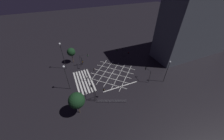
% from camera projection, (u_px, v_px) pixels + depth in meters
% --- Properties ---
extents(ground_plane, '(200.00, 200.00, 0.00)m').
position_uv_depth(ground_plane, '(112.00, 73.00, 41.84)').
color(ground_plane, black).
extents(road_markings, '(16.60, 20.36, 0.01)m').
position_uv_depth(road_markings, '(96.00, 79.00, 39.80)').
color(road_markings, silver).
rests_on(road_markings, ground_plane).
extents(office_building, '(10.06, 30.87, 29.70)m').
position_uv_depth(office_building, '(203.00, 16.00, 43.17)').
color(office_building, '#4C515B').
rests_on(office_building, ground_plane).
extents(traffic_light_nw_main, '(2.75, 0.36, 3.36)m').
position_uv_depth(traffic_light_nw_main, '(127.00, 53.00, 47.81)').
color(traffic_light_nw_main, black).
rests_on(traffic_light_nw_main, ground_plane).
extents(traffic_light_median_south, '(0.36, 2.65, 4.26)m').
position_uv_depth(traffic_light_median_south, '(91.00, 72.00, 37.48)').
color(traffic_light_median_south, black).
rests_on(traffic_light_median_south, ground_plane).
extents(traffic_light_se_cross, '(0.36, 2.55, 3.66)m').
position_uv_depth(traffic_light_se_cross, '(100.00, 92.00, 31.83)').
color(traffic_light_se_cross, black).
rests_on(traffic_light_se_cross, ground_plane).
extents(traffic_light_ne_main, '(2.68, 0.36, 4.31)m').
position_uv_depth(traffic_light_ne_main, '(147.00, 72.00, 37.46)').
color(traffic_light_ne_main, black).
rests_on(traffic_light_ne_main, ground_plane).
extents(traffic_light_sw_main, '(3.01, 0.36, 3.61)m').
position_uv_depth(traffic_light_sw_main, '(82.00, 61.00, 42.99)').
color(traffic_light_sw_main, black).
rests_on(traffic_light_sw_main, ground_plane).
extents(traffic_light_se_main, '(3.02, 0.36, 3.67)m').
position_uv_depth(traffic_light_se_main, '(92.00, 90.00, 32.33)').
color(traffic_light_se_main, black).
rests_on(traffic_light_se_main, ground_plane).
extents(traffic_light_sw_cross, '(0.36, 3.05, 4.54)m').
position_uv_depth(traffic_light_sw_cross, '(84.00, 57.00, 43.48)').
color(traffic_light_sw_cross, black).
rests_on(traffic_light_sw_cross, ground_plane).
extents(traffic_light_nw_cross, '(0.36, 2.83, 4.14)m').
position_uv_depth(traffic_light_nw_cross, '(120.00, 51.00, 47.80)').
color(traffic_light_nw_cross, black).
rests_on(traffic_light_nw_cross, ground_plane).
extents(street_lamp_east, '(0.61, 0.61, 8.35)m').
position_uv_depth(street_lamp_east, '(65.00, 72.00, 32.36)').
color(street_lamp_east, black).
rests_on(street_lamp_east, ground_plane).
extents(street_lamp_west, '(0.61, 0.61, 9.81)m').
position_uv_depth(street_lamp_west, '(61.00, 50.00, 39.47)').
color(street_lamp_west, black).
rests_on(street_lamp_west, ground_plane).
extents(street_lamp_far, '(0.47, 0.47, 7.58)m').
position_uv_depth(street_lamp_far, '(168.00, 68.00, 35.58)').
color(street_lamp_far, black).
rests_on(street_lamp_far, ground_plane).
extents(street_tree_near, '(2.94, 2.94, 5.88)m').
position_uv_depth(street_tree_near, '(71.00, 52.00, 44.32)').
color(street_tree_near, brown).
rests_on(street_tree_near, ground_plane).
extents(street_tree_far, '(3.69, 3.69, 6.36)m').
position_uv_depth(street_tree_far, '(77.00, 100.00, 27.44)').
color(street_tree_far, brown).
rests_on(street_tree_far, ground_plane).
extents(pedestrian_railing, '(2.95, 6.90, 1.05)m').
position_uv_depth(pedestrian_railing, '(112.00, 101.00, 32.07)').
color(pedestrian_railing, gray).
rests_on(pedestrian_railing, ground_plane).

